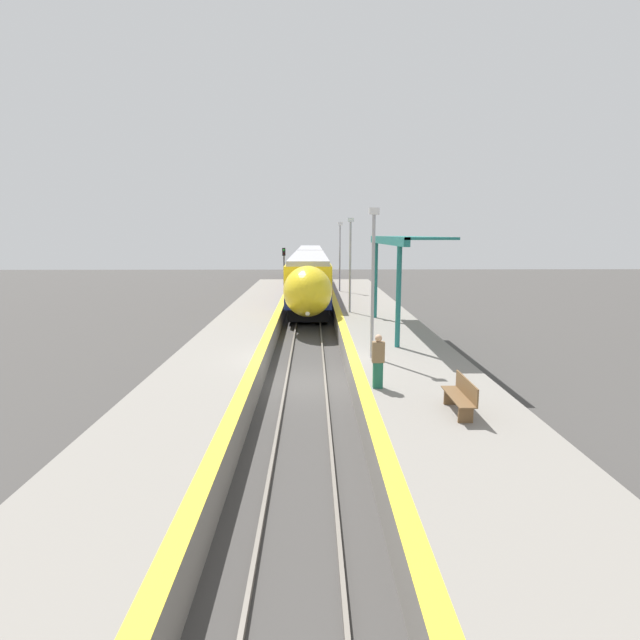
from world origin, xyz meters
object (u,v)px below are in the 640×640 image
at_px(train, 310,268).
at_px(lamppost_near, 373,274).
at_px(person_waiting, 378,361).
at_px(lamppost_mid, 350,259).
at_px(lamppost_far, 340,252).
at_px(platform_bench, 462,395).
at_px(railway_signal, 284,266).

distance_m(train, lamppost_near, 29.83).
height_order(train, person_waiting, train).
distance_m(person_waiting, lamppost_near, 4.29).
bearing_deg(person_waiting, lamppost_mid, 89.01).
bearing_deg(lamppost_far, lamppost_mid, -90.00).
bearing_deg(train, lamppost_near, -85.34).
height_order(platform_bench, railway_signal, railway_signal).
xyz_separation_m(train, railway_signal, (-2.28, -2.72, 0.36)).
relative_size(platform_bench, lamppost_near, 0.32).
bearing_deg(railway_signal, train, 50.12).
bearing_deg(train, railway_signal, -129.88).
bearing_deg(lamppost_near, person_waiting, -93.91).
distance_m(lamppost_near, lamppost_mid, 10.80).
xyz_separation_m(person_waiting, lamppost_far, (0.25, 25.24, 2.25)).
bearing_deg(lamppost_near, lamppost_mid, 90.00).
height_order(railway_signal, lamppost_mid, lamppost_mid).
xyz_separation_m(train, platform_bench, (4.01, -35.44, -0.78)).
relative_size(lamppost_near, lamppost_mid, 1.00).
bearing_deg(lamppost_mid, platform_bench, -84.52).
xyz_separation_m(person_waiting, lamppost_near, (0.25, 3.65, 2.25)).
bearing_deg(platform_bench, lamppost_near, 105.40).
distance_m(platform_bench, railway_signal, 33.34).
height_order(person_waiting, railway_signal, railway_signal).
height_order(train, lamppost_far, lamppost_far).
height_order(platform_bench, person_waiting, person_waiting).
xyz_separation_m(platform_bench, lamppost_mid, (-1.59, 16.57, 2.60)).
distance_m(train, railway_signal, 3.57).
distance_m(train, lamppost_far, 8.63).
height_order(platform_bench, lamppost_mid, lamppost_mid).
relative_size(platform_bench, lamppost_far, 0.32).
bearing_deg(railway_signal, lamppost_far, -48.76).
bearing_deg(lamppost_near, train, 94.66).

